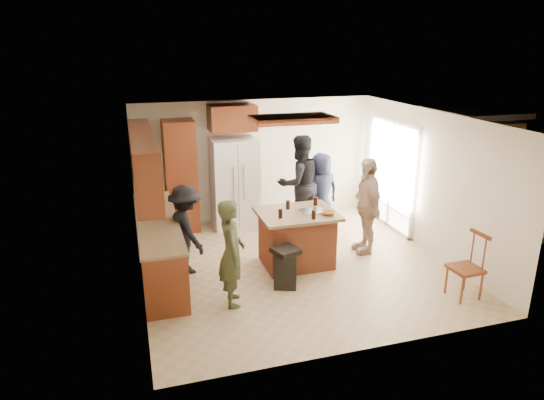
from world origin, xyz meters
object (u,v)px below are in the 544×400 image
object	(u,v)px
person_counter	(186,230)
kitchen_island	(297,238)
refrigerator	(235,183)
person_behind_left	(299,183)
person_behind_right	(321,191)
person_side_right	(367,206)
person_front_left	(231,253)
trash_bin	(285,267)
spindle_chair	(467,268)

from	to	relation	value
person_counter	kitchen_island	distance (m)	1.83
refrigerator	person_behind_left	bearing A→B (deg)	-26.14
person_behind_right	refrigerator	bearing A→B (deg)	-25.42
person_counter	kitchen_island	xyz separation A→B (m)	(1.79, -0.25, -0.26)
person_behind_left	person_side_right	distance (m)	1.57
person_counter	person_behind_left	bearing A→B (deg)	-79.56
person_front_left	person_counter	distance (m)	1.30
person_behind_left	trash_bin	xyz separation A→B (m)	(-1.01, -2.21, -0.64)
person_behind_left	kitchen_island	size ratio (longest dim) A/B	1.49
person_behind_right	person_side_right	size ratio (longest dim) A/B	0.89
kitchen_island	refrigerator	bearing A→B (deg)	105.60
person_side_right	trash_bin	world-z (taller)	person_side_right
trash_bin	person_behind_right	bearing A→B (deg)	56.24
person_side_right	person_counter	world-z (taller)	person_side_right
person_front_left	kitchen_island	bearing A→B (deg)	-47.46
kitchen_island	spindle_chair	bearing A→B (deg)	-41.27
person_side_right	kitchen_island	distance (m)	1.42
trash_bin	person_counter	bearing A→B (deg)	145.62
person_counter	spindle_chair	world-z (taller)	person_counter
person_behind_left	person_side_right	world-z (taller)	person_behind_left
person_counter	spindle_chair	size ratio (longest dim) A/B	1.48
trash_bin	spindle_chair	size ratio (longest dim) A/B	0.63
person_behind_left	refrigerator	distance (m)	1.31
person_behind_right	refrigerator	world-z (taller)	refrigerator
person_behind_right	spindle_chair	world-z (taller)	person_behind_right
person_behind_left	spindle_chair	bearing A→B (deg)	102.53
person_counter	person_behind_right	bearing A→B (deg)	-83.86
person_behind_left	person_behind_right	bearing A→B (deg)	166.44
refrigerator	kitchen_island	distance (m)	2.22
person_behind_left	person_side_right	bearing A→B (deg)	108.58
person_behind_left	refrigerator	size ratio (longest dim) A/B	1.06
person_front_left	spindle_chair	distance (m)	3.43
person_front_left	person_behind_left	bearing A→B (deg)	-31.02
person_behind_right	kitchen_island	bearing A→B (deg)	49.95
refrigerator	kitchen_island	xyz separation A→B (m)	(0.58, -2.09, -0.43)
person_behind_right	trash_bin	xyz separation A→B (m)	(-1.46, -2.19, -0.45)
person_side_right	refrigerator	distance (m)	2.74
person_behind_left	kitchen_island	distance (m)	1.70
person_behind_left	person_counter	xyz separation A→B (m)	(-2.38, -1.27, -0.22)
person_front_left	person_counter	bearing A→B (deg)	28.21
refrigerator	kitchen_island	bearing A→B (deg)	-74.40
spindle_chair	person_behind_left	bearing A→B (deg)	113.42
person_side_right	person_behind_right	bearing A→B (deg)	-159.61
trash_bin	kitchen_island	bearing A→B (deg)	58.51
refrigerator	trash_bin	bearing A→B (deg)	-86.65
person_side_right	person_counter	size ratio (longest dim) A/B	1.17
person_counter	trash_bin	size ratio (longest dim) A/B	2.33
person_front_left	spindle_chair	world-z (taller)	person_front_left
refrigerator	kitchen_island	world-z (taller)	refrigerator
person_side_right	kitchen_island	xyz separation A→B (m)	(-1.36, -0.15, -0.39)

